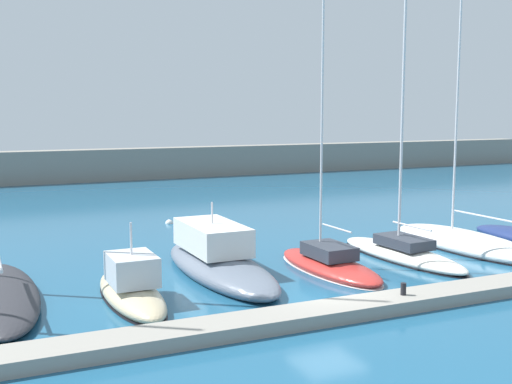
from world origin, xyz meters
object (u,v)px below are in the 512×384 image
(sailboat_red_fifth, at_px, (329,263))
(sailboat_ivory_sixth, at_px, (402,252))
(motorboat_sand_third, at_px, (131,289))
(dock_bollard, at_px, (403,289))
(mooring_buoy_white, at_px, (169,224))
(motorboat_slate_fourth, at_px, (218,260))
(sailboat_white_seventh, at_px, (464,242))

(sailboat_red_fifth, distance_m, sailboat_ivory_sixth, 4.34)
(motorboat_sand_third, relative_size, dock_bollard, 15.41)
(motorboat_sand_third, relative_size, mooring_buoy_white, 13.55)
(motorboat_slate_fourth, height_order, sailboat_red_fifth, sailboat_red_fifth)
(sailboat_red_fifth, xyz_separation_m, sailboat_white_seventh, (8.75, 1.16, -0.04))
(motorboat_sand_third, height_order, sailboat_red_fifth, sailboat_red_fifth)
(sailboat_white_seventh, bearing_deg, dock_bollard, 125.66)
(mooring_buoy_white, relative_size, dock_bollard, 1.14)
(sailboat_white_seventh, distance_m, mooring_buoy_white, 17.53)
(sailboat_ivory_sixth, distance_m, dock_bollard, 7.75)
(sailboat_red_fifth, relative_size, dock_bollard, 33.49)
(sailboat_red_fifth, xyz_separation_m, dock_bollard, (-0.34, -5.68, 0.36))
(motorboat_sand_third, relative_size, motorboat_slate_fourth, 0.67)
(motorboat_slate_fourth, height_order, sailboat_ivory_sixth, sailboat_ivory_sixth)
(motorboat_slate_fourth, distance_m, sailboat_white_seventh, 13.42)
(motorboat_slate_fourth, height_order, dock_bollard, motorboat_slate_fourth)
(dock_bollard, bearing_deg, motorboat_slate_fourth, 120.85)
(dock_bollard, bearing_deg, mooring_buoy_white, 97.67)
(sailboat_white_seventh, height_order, dock_bollard, sailboat_white_seventh)
(motorboat_slate_fourth, bearing_deg, sailboat_ivory_sixth, -97.08)
(motorboat_slate_fourth, relative_size, sailboat_ivory_sixth, 0.80)
(sailboat_ivory_sixth, relative_size, sailboat_white_seventh, 0.64)
(motorboat_slate_fourth, bearing_deg, sailboat_white_seventh, -92.17)
(motorboat_slate_fourth, height_order, sailboat_white_seventh, sailboat_white_seventh)
(dock_bollard, bearing_deg, sailboat_ivory_sixth, 53.07)
(motorboat_sand_third, xyz_separation_m, sailboat_white_seventh, (17.76, 2.00, -0.19))
(sailboat_white_seventh, height_order, mooring_buoy_white, sailboat_white_seventh)
(sailboat_ivory_sixth, distance_m, mooring_buoy_white, 15.49)
(sailboat_ivory_sixth, distance_m, sailboat_white_seventh, 4.48)
(sailboat_white_seventh, bearing_deg, sailboat_ivory_sixth, 96.97)
(sailboat_red_fifth, distance_m, sailboat_white_seventh, 8.83)
(sailboat_red_fifth, xyz_separation_m, sailboat_ivory_sixth, (4.31, 0.51, -0.01))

